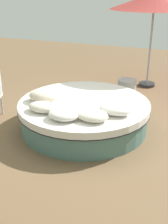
% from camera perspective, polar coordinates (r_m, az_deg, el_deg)
% --- Properties ---
extents(ground_plane, '(16.00, 16.00, 0.00)m').
position_cam_1_polar(ground_plane, '(5.52, 0.00, -3.03)').
color(ground_plane, brown).
extents(round_bed, '(2.49, 2.49, 0.53)m').
position_cam_1_polar(round_bed, '(5.40, 0.00, -0.45)').
color(round_bed, '#4C726B').
rests_on(round_bed, ground_plane).
extents(throw_pillow_0, '(0.55, 0.39, 0.22)m').
position_cam_1_polar(throw_pillow_0, '(5.33, -8.32, 3.24)').
color(throw_pillow_0, beige).
rests_on(throw_pillow_0, round_bed).
extents(throw_pillow_1, '(0.53, 0.35, 0.17)m').
position_cam_1_polar(throw_pillow_1, '(4.90, -8.30, 1.01)').
color(throw_pillow_1, silver).
rests_on(throw_pillow_1, round_bed).
extents(throw_pillow_2, '(0.51, 0.39, 0.17)m').
position_cam_1_polar(throw_pillow_2, '(4.58, -4.24, -0.52)').
color(throw_pillow_2, white).
rests_on(throw_pillow_2, round_bed).
extents(throw_pillow_3, '(0.53, 0.39, 0.16)m').
position_cam_1_polar(throw_pillow_3, '(4.54, 1.70, -0.72)').
color(throw_pillow_3, silver).
rests_on(throw_pillow_3, round_bed).
extents(throw_pillow_4, '(0.56, 0.38, 0.18)m').
position_cam_1_polar(throw_pillow_4, '(4.78, 6.31, 0.56)').
color(throw_pillow_4, white).
rests_on(throw_pillow_4, round_bed).
extents(patio_umbrella, '(2.21, 2.21, 2.38)m').
position_cam_1_polar(patio_umbrella, '(7.60, 14.10, 20.87)').
color(patio_umbrella, '#262628').
rests_on(patio_umbrella, ground_plane).
extents(side_table, '(0.45, 0.45, 0.43)m').
position_cam_1_polar(side_table, '(7.08, 8.65, 4.87)').
color(side_table, '#B7B7BC').
rests_on(side_table, ground_plane).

